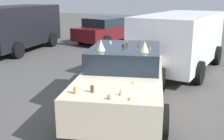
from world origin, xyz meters
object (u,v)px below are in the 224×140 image
at_px(parked_van_near_left, 181,39).
at_px(parked_van_row_back_center, 17,26).
at_px(art_car_decorated, 124,77).
at_px(parked_sedan_near_right, 108,30).

bearing_deg(parked_van_near_left, parked_van_row_back_center, -86.75).
xyz_separation_m(parked_van_row_back_center, parked_van_near_left, (-0.29, -7.85, -0.07)).
height_order(art_car_decorated, parked_van_near_left, parked_van_near_left).
distance_m(parked_van_near_left, parked_sedan_near_right, 6.62).
bearing_deg(parked_van_near_left, parked_sedan_near_right, -126.21).
bearing_deg(art_car_decorated, parked_sedan_near_right, -168.05).
bearing_deg(art_car_decorated, parked_van_row_back_center, -136.57).
relative_size(art_car_decorated, parked_sedan_near_right, 0.99).
distance_m(art_car_decorated, parked_sedan_near_right, 9.59).
bearing_deg(parked_van_row_back_center, parked_van_near_left, -99.47).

